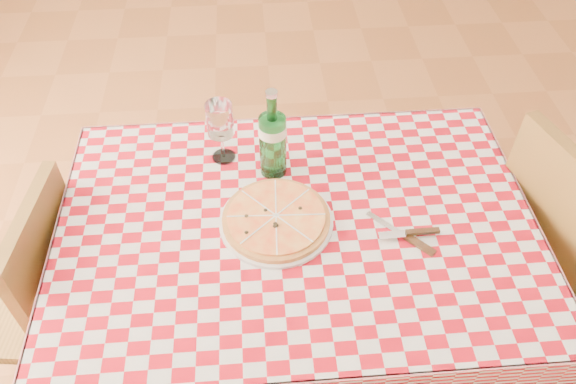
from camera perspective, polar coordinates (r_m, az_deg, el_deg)
name	(u,v)px	position (r m, az deg, el deg)	size (l,w,h in m)	color
dining_table	(297,245)	(1.60, 0.88, -5.42)	(1.20, 0.80, 0.75)	brown
tablecloth	(297,224)	(1.53, 0.92, -3.24)	(1.30, 0.90, 0.01)	maroon
chair_near	(563,250)	(1.93, 26.18, -5.29)	(0.54, 0.54, 0.96)	brown
chair_far	(34,291)	(1.88, -24.40, -9.14)	(0.43, 0.43, 0.85)	brown
pizza_plate	(276,218)	(1.51, -1.22, -2.69)	(0.31, 0.31, 0.04)	gold
water_bottle	(273,134)	(1.56, -1.58, 5.94)	(0.08, 0.08, 0.29)	#1A6A29
wine_glass	(221,132)	(1.65, -6.81, 6.05)	(0.08, 0.08, 0.20)	white
cutlery	(405,234)	(1.52, 11.85, -4.20)	(0.23, 0.19, 0.02)	silver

